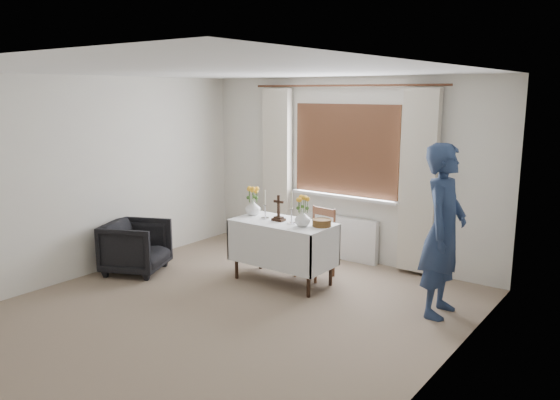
# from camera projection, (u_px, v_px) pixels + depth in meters

# --- Properties ---
(ground) EXTENTS (5.00, 5.00, 0.00)m
(ground) POSITION_uv_depth(u_px,v_px,m) (225.00, 313.00, 5.76)
(ground) COLOR gray
(ground) RESTS_ON ground
(altar_table) EXTENTS (1.24, 0.64, 0.76)m
(altar_table) POSITION_uv_depth(u_px,v_px,m) (283.00, 252.00, 6.65)
(altar_table) COLOR white
(altar_table) RESTS_ON ground
(wooden_chair) EXTENTS (0.46, 0.46, 0.87)m
(wooden_chair) POSITION_uv_depth(u_px,v_px,m) (315.00, 243.00, 6.84)
(wooden_chair) COLOR brown
(wooden_chair) RESTS_ON ground
(armchair) EXTENTS (0.97, 0.96, 0.67)m
(armchair) POSITION_uv_depth(u_px,v_px,m) (136.00, 247.00, 7.03)
(armchair) COLOR black
(armchair) RESTS_ON ground
(person) EXTENTS (0.47, 0.68, 1.80)m
(person) POSITION_uv_depth(u_px,v_px,m) (443.00, 231.00, 5.59)
(person) COLOR navy
(person) RESTS_ON ground
(radiator) EXTENTS (1.10, 0.10, 0.60)m
(radiator) POSITION_uv_depth(u_px,v_px,m) (341.00, 238.00, 7.61)
(radiator) COLOR silver
(radiator) RESTS_ON ground
(wooden_cross) EXTENTS (0.15, 0.11, 0.32)m
(wooden_cross) POSITION_uv_depth(u_px,v_px,m) (279.00, 208.00, 6.58)
(wooden_cross) COLOR black
(wooden_cross) RESTS_ON altar_table
(candlestick_left) EXTENTS (0.11, 0.11, 0.36)m
(candlestick_left) POSITION_uv_depth(u_px,v_px,m) (265.00, 204.00, 6.70)
(candlestick_left) COLOR silver
(candlestick_left) RESTS_ON altar_table
(candlestick_right) EXTENTS (0.13, 0.13, 0.38)m
(candlestick_right) POSITION_uv_depth(u_px,v_px,m) (292.00, 208.00, 6.43)
(candlestick_right) COLOR silver
(candlestick_right) RESTS_ON altar_table
(flower_vase_left) EXTENTS (0.20, 0.20, 0.20)m
(flower_vase_left) POSITION_uv_depth(u_px,v_px,m) (253.00, 207.00, 6.90)
(flower_vase_left) COLOR silver
(flower_vase_left) RESTS_ON altar_table
(flower_vase_right) EXTENTS (0.20, 0.20, 0.19)m
(flower_vase_right) POSITION_uv_depth(u_px,v_px,m) (303.00, 218.00, 6.33)
(flower_vase_right) COLOR silver
(flower_vase_right) RESTS_ON altar_table
(wicker_basket) EXTENTS (0.24, 0.24, 0.08)m
(wicker_basket) POSITION_uv_depth(u_px,v_px,m) (322.00, 223.00, 6.34)
(wicker_basket) COLOR brown
(wicker_basket) RESTS_ON altar_table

